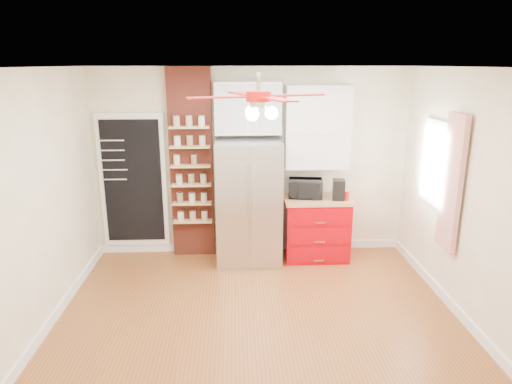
{
  "coord_description": "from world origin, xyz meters",
  "views": [
    {
      "loc": [
        -0.24,
        -4.45,
        2.74
      ],
      "look_at": [
        0.02,
        0.9,
        1.22
      ],
      "focal_mm": 32.0,
      "sensor_mm": 36.0,
      "label": 1
    }
  ],
  "objects_px": {
    "coffee_maker": "(339,190)",
    "canister_left": "(345,195)",
    "fridge": "(249,202)",
    "pantry_jar_oats": "(177,160)",
    "ceiling_fan": "(259,97)",
    "toaster_oven": "(305,188)",
    "red_cabinet": "(316,228)"
  },
  "relations": [
    {
      "from": "coffee_maker",
      "to": "canister_left",
      "type": "bearing_deg",
      "value": -20.15
    },
    {
      "from": "fridge",
      "to": "pantry_jar_oats",
      "type": "bearing_deg",
      "value": 169.89
    },
    {
      "from": "pantry_jar_oats",
      "to": "fridge",
      "type": "bearing_deg",
      "value": -10.11
    },
    {
      "from": "ceiling_fan",
      "to": "toaster_oven",
      "type": "bearing_deg",
      "value": 66.25
    },
    {
      "from": "ceiling_fan",
      "to": "pantry_jar_oats",
      "type": "distance_m",
      "value": 2.31
    },
    {
      "from": "fridge",
      "to": "red_cabinet",
      "type": "height_order",
      "value": "fridge"
    },
    {
      "from": "toaster_oven",
      "to": "pantry_jar_oats",
      "type": "bearing_deg",
      "value": -175.64
    },
    {
      "from": "red_cabinet",
      "to": "pantry_jar_oats",
      "type": "bearing_deg",
      "value": 176.3
    },
    {
      "from": "fridge",
      "to": "toaster_oven",
      "type": "height_order",
      "value": "fridge"
    },
    {
      "from": "ceiling_fan",
      "to": "canister_left",
      "type": "bearing_deg",
      "value": 50.39
    },
    {
      "from": "red_cabinet",
      "to": "pantry_jar_oats",
      "type": "relative_size",
      "value": 6.97
    },
    {
      "from": "ceiling_fan",
      "to": "canister_left",
      "type": "xyz_separation_m",
      "value": [
        1.29,
        1.56,
        -1.46
      ]
    },
    {
      "from": "fridge",
      "to": "ceiling_fan",
      "type": "relative_size",
      "value": 1.25
    },
    {
      "from": "canister_left",
      "to": "ceiling_fan",
      "type": "bearing_deg",
      "value": -129.61
    },
    {
      "from": "red_cabinet",
      "to": "coffee_maker",
      "type": "distance_m",
      "value": 0.66
    },
    {
      "from": "red_cabinet",
      "to": "ceiling_fan",
      "type": "height_order",
      "value": "ceiling_fan"
    },
    {
      "from": "fridge",
      "to": "toaster_oven",
      "type": "distance_m",
      "value": 0.83
    },
    {
      "from": "fridge",
      "to": "pantry_jar_oats",
      "type": "relative_size",
      "value": 12.98
    },
    {
      "from": "red_cabinet",
      "to": "toaster_oven",
      "type": "bearing_deg",
      "value": 167.01
    },
    {
      "from": "fridge",
      "to": "canister_left",
      "type": "relative_size",
      "value": 13.11
    },
    {
      "from": "toaster_oven",
      "to": "coffee_maker",
      "type": "distance_m",
      "value": 0.46
    },
    {
      "from": "canister_left",
      "to": "pantry_jar_oats",
      "type": "height_order",
      "value": "pantry_jar_oats"
    },
    {
      "from": "ceiling_fan",
      "to": "canister_left",
      "type": "height_order",
      "value": "ceiling_fan"
    },
    {
      "from": "ceiling_fan",
      "to": "fridge",
      "type": "bearing_deg",
      "value": 91.76
    },
    {
      "from": "red_cabinet",
      "to": "canister_left",
      "type": "relative_size",
      "value": 7.04
    },
    {
      "from": "red_cabinet",
      "to": "toaster_oven",
      "type": "xyz_separation_m",
      "value": [
        -0.16,
        0.04,
        0.58
      ]
    },
    {
      "from": "fridge",
      "to": "canister_left",
      "type": "bearing_deg",
      "value": -3.05
    },
    {
      "from": "fridge",
      "to": "canister_left",
      "type": "xyz_separation_m",
      "value": [
        1.34,
        -0.07,
        0.09
      ]
    },
    {
      "from": "ceiling_fan",
      "to": "canister_left",
      "type": "relative_size",
      "value": 10.49
    },
    {
      "from": "red_cabinet",
      "to": "pantry_jar_oats",
      "type": "xyz_separation_m",
      "value": [
        -1.96,
        0.13,
        0.99
      ]
    },
    {
      "from": "toaster_oven",
      "to": "ceiling_fan",
      "type": "bearing_deg",
      "value": -106.55
    },
    {
      "from": "coffee_maker",
      "to": "canister_left",
      "type": "relative_size",
      "value": 2.07
    }
  ]
}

